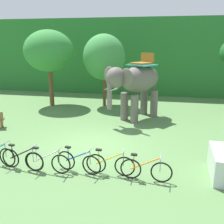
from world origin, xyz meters
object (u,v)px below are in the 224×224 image
(tree_far_left, at_px, (104,57))
(elephant, at_px, (136,82))
(bike_black, at_px, (22,159))
(bike_yellow, at_px, (110,164))
(bike_orange, at_px, (146,170))
(bike_blue, at_px, (78,162))
(bike_white, at_px, (47,162))
(tree_center_left, at_px, (49,51))

(tree_far_left, relative_size, elephant, 1.24)
(bike_black, xyz_separation_m, bike_yellow, (3.13, 0.24, 0.00))
(elephant, xyz_separation_m, bike_orange, (1.11, -6.87, -1.82))
(elephant, height_order, bike_blue, elephant)
(bike_yellow, bearing_deg, bike_blue, -177.14)
(tree_far_left, bearing_deg, bike_yellow, -75.78)
(bike_blue, bearing_deg, bike_orange, -2.37)
(elephant, relative_size, bike_white, 2.33)
(tree_center_left, distance_m, bike_yellow, 11.39)
(elephant, height_order, bike_black, elephant)
(tree_center_left, distance_m, elephant, 6.83)
(bike_black, bearing_deg, bike_white, -1.61)
(elephant, distance_m, bike_blue, 7.12)
(tree_center_left, height_order, bike_white, tree_center_left)
(bike_white, height_order, bike_yellow, same)
(tree_far_left, height_order, elephant, tree_far_left)
(bike_white, relative_size, bike_orange, 1.00)
(tree_far_left, xyz_separation_m, bike_yellow, (2.43, -9.60, -2.99))
(elephant, bearing_deg, tree_far_left, 131.47)
(tree_far_left, bearing_deg, bike_orange, -69.46)
(bike_white, bearing_deg, tree_center_left, 113.20)
(bike_black, bearing_deg, tree_far_left, 85.93)
(tree_center_left, xyz_separation_m, tree_far_left, (3.70, 0.62, -0.41))
(tree_center_left, relative_size, bike_black, 3.05)
(bike_black, bearing_deg, bike_yellow, 4.46)
(tree_center_left, xyz_separation_m, bike_orange, (7.35, -9.12, -3.39))
(tree_center_left, distance_m, bike_blue, 10.87)
(bike_blue, distance_m, bike_yellow, 1.11)
(tree_center_left, relative_size, bike_orange, 3.04)
(bike_blue, relative_size, bike_orange, 0.99)
(tree_far_left, xyz_separation_m, bike_black, (-0.70, -9.84, -2.99))
(elephant, bearing_deg, bike_white, -108.13)
(tree_far_left, relative_size, bike_yellow, 2.88)
(bike_white, distance_m, bike_blue, 1.08)
(elephant, bearing_deg, bike_blue, -100.25)
(bike_white, bearing_deg, bike_black, 178.39)
(tree_center_left, distance_m, bike_orange, 12.20)
(tree_far_left, relative_size, bike_orange, 2.88)
(bike_black, bearing_deg, bike_orange, 1.21)
(elephant, height_order, bike_orange, elephant)
(bike_white, bearing_deg, tree_far_left, 91.50)
(tree_center_left, bearing_deg, bike_blue, -60.90)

